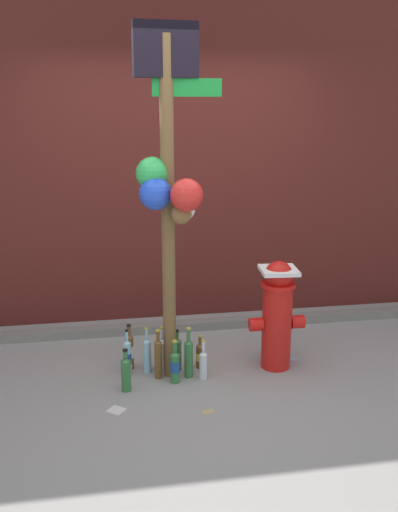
# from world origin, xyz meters

# --- Properties ---
(ground_plane) EXTENTS (14.00, 14.00, 0.00)m
(ground_plane) POSITION_xyz_m (0.00, 0.00, 0.00)
(ground_plane) COLOR gray
(building_wall) EXTENTS (10.00, 0.20, 3.68)m
(building_wall) POSITION_xyz_m (0.00, 1.64, 1.84)
(building_wall) COLOR #561E19
(building_wall) RESTS_ON ground_plane
(curb_strip) EXTENTS (8.00, 0.12, 0.08)m
(curb_strip) POSITION_xyz_m (0.00, 1.17, 0.04)
(curb_strip) COLOR slate
(curb_strip) RESTS_ON ground_plane
(memorial_post) EXTENTS (0.61, 0.49, 2.55)m
(memorial_post) POSITION_xyz_m (-0.19, 0.29, 1.53)
(memorial_post) COLOR brown
(memorial_post) RESTS_ON ground_plane
(fire_hydrant) EXTENTS (0.44, 0.30, 0.87)m
(fire_hydrant) POSITION_xyz_m (0.65, 0.31, 0.46)
(fire_hydrant) COLOR red
(fire_hydrant) RESTS_ON ground_plane
(bottle_0) EXTENTS (0.07, 0.07, 0.34)m
(bottle_0) POSITION_xyz_m (-0.17, 0.18, 0.14)
(bottle_0) COLOR #337038
(bottle_0) RESTS_ON ground_plane
(bottle_1) EXTENTS (0.06, 0.06, 0.37)m
(bottle_1) POSITION_xyz_m (-0.51, 0.35, 0.15)
(bottle_1) COLOR #93CCE0
(bottle_1) RESTS_ON ground_plane
(bottle_2) EXTENTS (0.06, 0.06, 0.39)m
(bottle_2) POSITION_xyz_m (-0.28, 0.27, 0.17)
(bottle_2) COLOR brown
(bottle_2) RESTS_ON ground_plane
(bottle_3) EXTENTS (0.07, 0.07, 0.27)m
(bottle_3) POSITION_xyz_m (0.06, 0.39, 0.11)
(bottle_3) COLOR brown
(bottle_3) RESTS_ON ground_plane
(bottle_4) EXTENTS (0.06, 0.06, 0.32)m
(bottle_4) POSITION_xyz_m (0.05, 0.21, 0.12)
(bottle_4) COLOR silver
(bottle_4) RESTS_ON ground_plane
(bottle_5) EXTENTS (0.07, 0.07, 0.37)m
(bottle_5) POSITION_xyz_m (-0.49, 0.47, 0.15)
(bottle_5) COLOR brown
(bottle_5) RESTS_ON ground_plane
(bottle_6) EXTENTS (0.08, 0.08, 0.35)m
(bottle_6) POSITION_xyz_m (-0.24, 0.43, 0.14)
(bottle_6) COLOR silver
(bottle_6) RESTS_ON ground_plane
(bottle_7) EXTENTS (0.07, 0.07, 0.34)m
(bottle_7) POSITION_xyz_m (-0.13, 0.38, 0.14)
(bottle_7) COLOR #337038
(bottle_7) RESTS_ON ground_plane
(bottle_8) EXTENTS (0.06, 0.06, 0.37)m
(bottle_8) POSITION_xyz_m (-0.36, 0.38, 0.15)
(bottle_8) COLOR #93CCE0
(bottle_8) RESTS_ON ground_plane
(bottle_9) EXTENTS (0.07, 0.07, 0.33)m
(bottle_9) POSITION_xyz_m (-0.53, 0.12, 0.14)
(bottle_9) COLOR #337038
(bottle_9) RESTS_ON ground_plane
(bottle_10) EXTENTS (0.07, 0.07, 0.40)m
(bottle_10) POSITION_xyz_m (-0.05, 0.25, 0.17)
(bottle_10) COLOR #337038
(bottle_10) RESTS_ON ground_plane
(litter_0) EXTENTS (0.15, 0.15, 0.01)m
(litter_0) POSITION_xyz_m (-0.62, -0.15, 0.00)
(litter_0) COLOR silver
(litter_0) RESTS_ON ground_plane
(litter_1) EXTENTS (0.09, 0.09, 0.01)m
(litter_1) POSITION_xyz_m (0.85, 0.41, 0.00)
(litter_1) COLOR #8C99B2
(litter_1) RESTS_ON ground_plane
(litter_2) EXTENTS (0.10, 0.08, 0.01)m
(litter_2) POSITION_xyz_m (-0.00, -0.28, 0.00)
(litter_2) COLOR tan
(litter_2) RESTS_ON ground_plane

